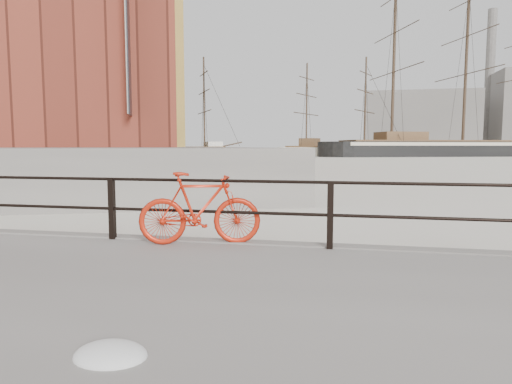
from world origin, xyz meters
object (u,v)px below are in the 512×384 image
at_px(barque_black, 462,156).
at_px(schooner_left, 174,157).
at_px(bicycle, 200,208).
at_px(workboat_far, 94,162).
at_px(workboat_near, 76,167).
at_px(schooner_mid, 334,156).

distance_m(barque_black, schooner_left, 54.69).
height_order(bicycle, workboat_far, workboat_far).
bearing_deg(workboat_far, bicycle, -103.41).
bearing_deg(barque_black, bicycle, -126.39).
bearing_deg(workboat_near, workboat_far, 117.74).
bearing_deg(workboat_near, barque_black, 53.39).
bearing_deg(barque_black, schooner_left, 172.62).
height_order(barque_black, workboat_near, barque_black).
xyz_separation_m(bicycle, workboat_near, (-22.04, 30.30, -0.91)).
bearing_deg(bicycle, workboat_near, 110.14).
height_order(schooner_left, workboat_near, schooner_left).
height_order(workboat_near, workboat_far, same).
relative_size(schooner_mid, workboat_near, 2.08).
relative_size(workboat_near, workboat_far, 1.07).
distance_m(schooner_left, workboat_near, 43.89).
relative_size(barque_black, workboat_near, 5.06).
xyz_separation_m(barque_black, workboat_near, (-44.98, -56.58, 0.00)).
height_order(bicycle, workboat_near, workboat_near).
xyz_separation_m(schooner_mid, workboat_far, (-27.91, -38.37, 0.00)).
bearing_deg(schooner_left, workboat_near, -109.69).
height_order(bicycle, schooner_left, schooner_left).
bearing_deg(barque_black, workboat_far, -162.40).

